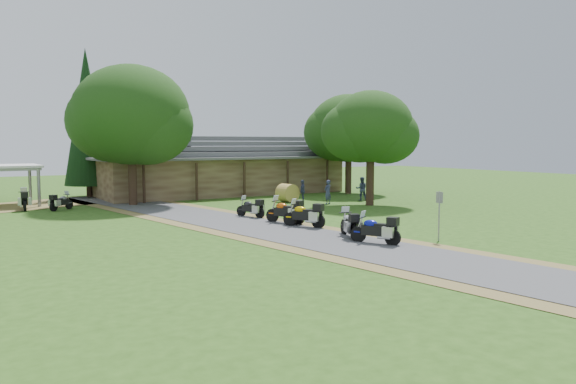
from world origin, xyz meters
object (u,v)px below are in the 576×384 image
motorcycle_row_e (250,207)px  hay_bale (287,193)px  lodge (220,165)px  motorcycle_carport_a (24,199)px  motorcycle_row_d (285,210)px  motorcycle_row_c (304,214)px  motorcycle_carport_b (61,201)px  motorcycle_row_a (375,228)px  motorcycle_row_b (349,223)px

motorcycle_row_e → hay_bale: size_ratio=1.34×
lodge → motorcycle_carport_a: (-15.71, -4.27, -1.75)m
motorcycle_row_d → motorcycle_row_c: bearing=161.5°
motorcycle_carport_a → motorcycle_carport_b: motorcycle_carport_a is taller
motorcycle_row_c → motorcycle_row_d: motorcycle_row_d is taller
lodge → motorcycle_row_e: lodge is taller
lodge → motorcycle_row_e: bearing=-108.9°
motorcycle_row_d → motorcycle_carport_b: bearing=12.3°
motorcycle_row_c → motorcycle_carport_a: size_ratio=1.01×
motorcycle_carport_b → hay_bale: 15.26m
motorcycle_row_a → motorcycle_row_c: size_ratio=0.96×
lodge → motorcycle_row_d: lodge is taller
motorcycle_row_d → hay_bale: (5.92, 9.23, -0.06)m
motorcycle_carport_a → motorcycle_carport_b: bearing=-117.2°
motorcycle_row_c → motorcycle_row_e: 4.88m
motorcycle_carport_b → hay_bale: bearing=-50.2°
motorcycle_row_d → motorcycle_carport_a: (-10.94, 13.97, -0.03)m
motorcycle_row_a → hay_bale: motorcycle_row_a is taller
lodge → motorcycle_row_a: 25.93m
hay_bale → motorcycle_row_e: bearing=-136.3°
motorcycle_row_a → motorcycle_row_e: 10.42m
motorcycle_carport_b → lodge: bearing=-15.0°
motorcycle_row_d → motorcycle_carport_a: 17.74m
motorcycle_row_a → motorcycle_row_c: (0.07, 5.55, 0.03)m
motorcycle_row_d → motorcycle_carport_a: bearing=15.2°
motorcycle_row_e → motorcycle_carport_a: size_ratio=0.87×
motorcycle_row_d → lodge: bearing=-37.5°
motorcycle_row_c → motorcycle_carport_b: bearing=3.4°
motorcycle_row_a → motorcycle_row_d: bearing=-26.1°
motorcycle_row_e → lodge: bearing=-40.4°
motorcycle_carport_a → hay_bale: motorcycle_carport_a is taller
motorcycle_row_a → motorcycle_carport_b: size_ratio=1.16×
motorcycle_row_b → motorcycle_carport_b: motorcycle_row_b is taller
motorcycle_row_e → motorcycle_row_b: bearing=162.1°
motorcycle_row_c → hay_bale: size_ratio=1.56×
motorcycle_row_d → hay_bale: motorcycle_row_d is taller
motorcycle_row_d → motorcycle_carport_b: (-8.94, 12.70, -0.14)m
lodge → motorcycle_carport_a: lodge is taller
lodge → motorcycle_row_b: (-4.60, -23.48, -1.79)m
hay_bale → motorcycle_row_b: bearing=-111.7°
motorcycle_carport_a → lodge: bearing=-69.4°
lodge → motorcycle_row_a: size_ratio=10.78×
hay_bale → motorcycle_row_c: bearing=-118.1°
lodge → hay_bale: (1.15, -9.02, -1.79)m
motorcycle_carport_a → motorcycle_carport_b: size_ratio=1.19×
lodge → motorcycle_carport_b: (-13.72, -5.55, -1.86)m
lodge → motorcycle_carport_b: bearing=-158.0°
motorcycle_carport_a → motorcycle_row_c: bearing=-139.2°
lodge → motorcycle_row_b: 23.99m
motorcycle_row_b → motorcycle_carport_b: size_ratio=1.12×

